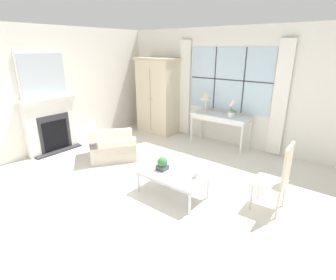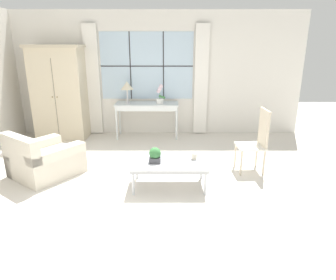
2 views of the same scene
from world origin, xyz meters
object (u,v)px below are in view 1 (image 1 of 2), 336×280
armoire (158,96)px  potted_plant_small (162,164)px  side_chair_wooden (279,175)px  fireplace (51,120)px  pillar_candle (196,175)px  table_lamp (206,97)px  potted_orchid (232,110)px  console_table (220,118)px  armchair_upholstered (111,146)px  coffee_table (173,175)px

armoire → potted_plant_small: armoire is taller
side_chair_wooden → potted_plant_small: 1.79m
fireplace → pillar_candle: size_ratio=20.06×
potted_plant_small → fireplace: bearing=-177.5°
table_lamp → pillar_candle: (1.32, -2.48, -0.73)m
armoire → potted_orchid: armoire is taller
console_table → potted_orchid: potted_orchid is taller
console_table → armchair_upholstered: 2.68m
armchair_upholstered → potted_plant_small: size_ratio=5.69×
fireplace → potted_orchid: fireplace is taller
fireplace → armchair_upholstered: size_ratio=1.74×
console_table → armchair_upholstered: console_table is taller
table_lamp → pillar_candle: size_ratio=4.37×
coffee_table → pillar_candle: pillar_candle is taller
potted_orchid → side_chair_wooden: bearing=-48.8°
armoire → potted_plant_small: bearing=-48.6°
potted_plant_small → potted_orchid: bearing=89.7°
console_table → coffee_table: (0.50, -2.56, -0.35)m
table_lamp → potted_orchid: bearing=-5.0°
table_lamp → side_chair_wooden: bearing=-39.3°
console_table → table_lamp: table_lamp is taller
console_table → potted_plant_small: size_ratio=6.26×
fireplace → console_table: fireplace is taller
armoire → potted_orchid: bearing=-0.1°
potted_plant_small → coffee_table: bearing=1.4°
console_table → side_chair_wooden: 2.78m
fireplace → coffee_table: (3.41, 0.15, -0.39)m
fireplace → table_lamp: size_ratio=4.59×
console_table → side_chair_wooden: bearing=-44.9°
side_chair_wooden → console_table: bearing=135.1°
potted_plant_small → pillar_candle: potted_plant_small is taller
fireplace → armchair_upholstered: fireplace is taller
console_table → coffee_table: 2.63m
fireplace → console_table: bearing=42.9°
armoire → coffee_table: size_ratio=1.82×
potted_orchid → fireplace: bearing=-140.4°
console_table → potted_orchid: (0.30, -0.05, 0.26)m
potted_orchid → potted_plant_small: bearing=-90.3°
console_table → armchair_upholstered: (-1.56, -2.14, -0.46)m
armoire → table_lamp: bearing=2.3°
fireplace → coffee_table: fireplace is taller
table_lamp → fireplace: bearing=-132.4°
fireplace → armoire: (0.98, 2.66, 0.29)m
coffee_table → armchair_upholstered: bearing=168.3°
armoire → side_chair_wooden: 4.37m
armoire → table_lamp: 1.50m
fireplace → side_chair_wooden: size_ratio=2.10×
coffee_table → potted_plant_small: bearing=-178.6°
armoire → potted_plant_small: 3.40m
side_chair_wooden → table_lamp: bearing=140.7°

